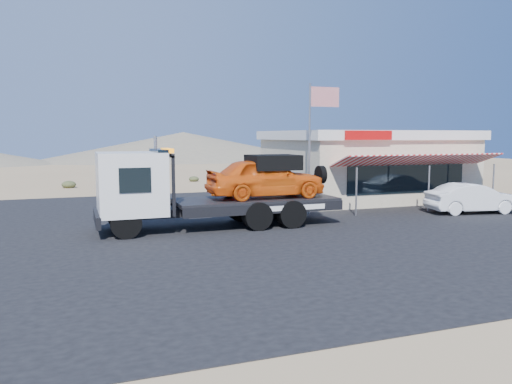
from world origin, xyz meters
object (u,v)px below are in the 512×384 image
Objects in this scene: tow_truck at (214,185)px; jerky_store at (365,164)px; white_sedan at (473,198)px; flagpole at (314,133)px.

tow_truck is 12.54m from jerky_store.
white_sedan is (12.42, -0.58, -0.97)m from tow_truck.
tow_truck reaches higher than white_sedan.
jerky_store reaches higher than tow_truck.
flagpole is (-7.14, 2.39, 3.04)m from white_sedan.
jerky_store reaches higher than white_sedan.
tow_truck is 2.22× the size of white_sedan.
jerky_store is at bearing 38.79° from flagpole.
jerky_store is (-1.58, 6.86, 1.27)m from white_sedan.
white_sedan is at bearing -77.06° from jerky_store.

